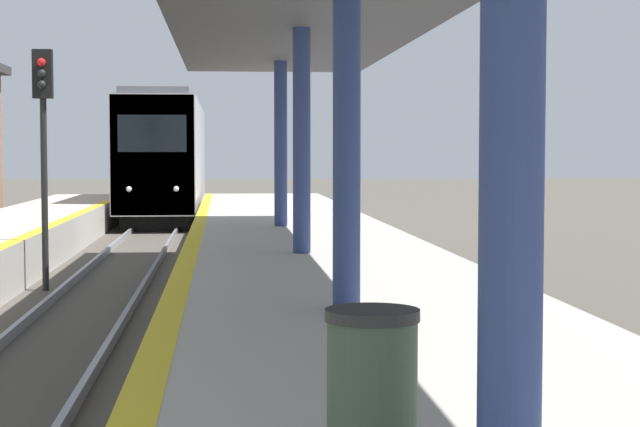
{
  "coord_description": "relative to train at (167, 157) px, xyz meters",
  "views": [
    {
      "loc": [
        2.21,
        -2.19,
        2.59
      ],
      "look_at": [
        3.77,
        15.0,
        1.59
      ],
      "focal_mm": 60.0,
      "sensor_mm": 36.0,
      "label": 1
    }
  ],
  "objects": [
    {
      "name": "train",
      "position": [
        0.0,
        0.0,
        0.0
      ],
      "size": [
        2.67,
        17.42,
        4.66
      ],
      "color": "black",
      "rests_on": "ground"
    },
    {
      "name": "signal_far",
      "position": [
        -1.1,
        -22.27,
        0.76
      ],
      "size": [
        0.36,
        0.31,
        4.47
      ],
      "color": "black",
      "rests_on": "ground"
    },
    {
      "name": "station_canopy",
      "position": [
        3.49,
        -28.3,
        2.22
      ],
      "size": [
        4.28,
        25.41,
        3.85
      ],
      "color": "navy",
      "rests_on": "platform_right"
    },
    {
      "name": "trash_bin",
      "position": [
        2.97,
        -37.1,
        -1.0
      ],
      "size": [
        0.49,
        0.49,
        0.85
      ],
      "color": "#384C38",
      "rests_on": "platform_right"
    }
  ]
}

